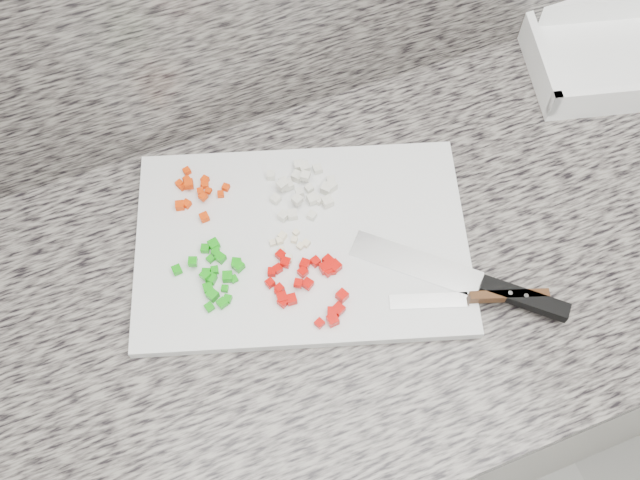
{
  "coord_description": "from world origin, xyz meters",
  "views": [
    {
      "loc": [
        -0.26,
        1.05,
        1.8
      ],
      "look_at": [
        -0.09,
        1.47,
        0.94
      ],
      "focal_mm": 40.0,
      "sensor_mm": 36.0,
      "label": 1
    }
  ],
  "objects": [
    {
      "name": "cabinet",
      "position": [
        0.0,
        1.44,
        0.43
      ],
      "size": [
        3.92,
        0.62,
        0.86
      ],
      "primitive_type": "cube",
      "color": "beige",
      "rests_on": "ground"
    },
    {
      "name": "countertop",
      "position": [
        0.0,
        1.44,
        0.88
      ],
      "size": [
        3.96,
        0.64,
        0.04
      ],
      "primitive_type": "cube",
      "color": "slate",
      "rests_on": "cabinet"
    },
    {
      "name": "cutting_board",
      "position": [
        -0.11,
        1.49,
        0.91
      ],
      "size": [
        0.54,
        0.44,
        0.02
      ],
      "primitive_type": "cube",
      "rotation": [
        0.0,
        0.0,
        -0.31
      ],
      "color": "silver",
      "rests_on": "countertop"
    },
    {
      "name": "carrot_pile",
      "position": [
        -0.23,
        1.62,
        0.92
      ],
      "size": [
        0.09,
        0.1,
        0.02
      ],
      "color": "red",
      "rests_on": "cutting_board"
    },
    {
      "name": "onion_pile",
      "position": [
        -0.08,
        1.57,
        0.92
      ],
      "size": [
        0.1,
        0.1,
        0.02
      ],
      "color": "beige",
      "rests_on": "cutting_board"
    },
    {
      "name": "green_pepper_pile",
      "position": [
        -0.24,
        1.49,
        0.92
      ],
      "size": [
        0.1,
        0.1,
        0.02
      ],
      "color": "#11970D",
      "rests_on": "cutting_board"
    },
    {
      "name": "red_pepper_pile",
      "position": [
        -0.13,
        1.42,
        0.92
      ],
      "size": [
        0.11,
        0.13,
        0.02
      ],
      "color": "#BF0702",
      "rests_on": "cutting_board"
    },
    {
      "name": "garlic_pile",
      "position": [
        -0.13,
        1.49,
        0.92
      ],
      "size": [
        0.05,
        0.05,
        0.01
      ],
      "color": "beige",
      "rests_on": "cutting_board"
    },
    {
      "name": "chef_knife",
      "position": [
        0.09,
        1.33,
        0.92
      ],
      "size": [
        0.24,
        0.23,
        0.02
      ],
      "rotation": [
        0.0,
        0.0,
        -0.75
      ],
      "color": "silver",
      "rests_on": "cutting_board"
    },
    {
      "name": "paring_knife",
      "position": [
        0.09,
        1.32,
        0.92
      ],
      "size": [
        0.21,
        0.09,
        0.02
      ],
      "rotation": [
        0.0,
        0.0,
        -0.33
      ],
      "color": "silver",
      "rests_on": "cutting_board"
    },
    {
      "name": "tray",
      "position": [
        0.48,
        1.62,
        0.92
      ],
      "size": [
        0.32,
        0.26,
        0.06
      ],
      "rotation": [
        0.0,
        0.0,
        -0.26
      ],
      "color": "white",
      "rests_on": "countertop"
    }
  ]
}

